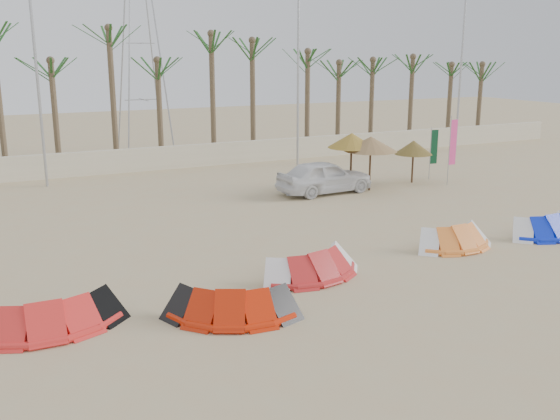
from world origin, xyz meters
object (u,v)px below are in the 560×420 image
kite_blue (541,224)px  parasol_mid (371,144)px  kite_red_mid (227,299)px  parasol_right (414,148)px  car (325,177)px  kite_red_left (42,310)px  parasol_left (352,140)px  kite_orange (450,235)px  kite_red_right (308,261)px

kite_blue → parasol_mid: bearing=98.4°
kite_red_mid → parasol_mid: (11.50, 10.70, 1.82)m
parasol_right → car: 5.33m
kite_red_left → parasol_right: bearing=28.0°
kite_red_left → kite_blue: (17.09, 0.34, -0.00)m
parasol_left → parasol_right: (3.66, -0.05, -0.57)m
kite_orange → parasol_mid: parasol_mid is taller
kite_red_right → parasol_right: parasol_right is taller
parasol_left → kite_red_right: bearing=-128.2°
kite_red_left → kite_red_right: bearing=2.8°
kite_red_right → car: car is taller
kite_red_left → car: bearing=36.0°
kite_orange → car: size_ratio=0.63×
parasol_left → car: size_ratio=0.59×
kite_orange → parasol_right: 10.92m
kite_red_left → kite_blue: same height
kite_blue → parasol_mid: (-1.34, 9.05, 1.82)m
kite_red_right → parasol_right: bearing=40.5°
parasol_left → parasol_mid: parasol_left is taller
kite_red_mid → kite_red_right: same height
kite_blue → parasol_right: parasol_right is taller
kite_orange → parasol_left: bearing=78.5°
kite_red_right → kite_blue: size_ratio=1.15×
kite_blue → car: bearing=110.7°
kite_orange → parasol_mid: size_ratio=1.12×
parasol_left → kite_blue: bearing=-78.3°
kite_blue → parasol_left: size_ratio=1.12×
parasol_right → kite_red_mid: bearing=-142.1°
kite_orange → parasol_left: size_ratio=1.07×
kite_red_mid → car: size_ratio=0.82×
kite_red_mid → kite_blue: (12.84, 1.65, -0.00)m
kite_red_mid → car: (9.26, 11.12, 0.36)m
kite_red_mid → kite_red_right: size_ratio=1.06×
kite_red_right → parasol_left: parasol_left is taller
kite_red_left → kite_blue: size_ratio=1.21×
kite_red_left → kite_red_mid: (4.25, -1.31, -0.00)m
parasol_left → car: bearing=-172.4°
parasol_right → kite_orange: bearing=-120.9°
kite_blue → parasol_right: 9.86m
kite_orange → parasol_left: 9.74m
kite_red_right → kite_orange: bearing=3.1°
kite_red_mid → parasol_right: size_ratio=1.74×
kite_red_left → car: size_ratio=0.81×
kite_orange → parasol_left: (1.91, 9.34, 1.95)m
kite_orange → kite_red_right: bearing=-176.9°
parasol_mid → car: 2.71m
kite_red_right → kite_orange: (5.69, 0.31, -0.00)m
kite_blue → kite_red_right: bearing=179.9°
kite_red_mid → parasol_left: parasol_left is taller
kite_blue → car: (-3.59, 9.47, 0.37)m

